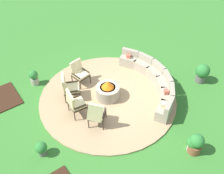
# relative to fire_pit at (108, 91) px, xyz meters

# --- Properties ---
(ground_plane) EXTENTS (24.00, 24.00, 0.00)m
(ground_plane) POSITION_rel_fire_pit_xyz_m (0.00, 0.00, -0.37)
(ground_plane) COLOR #387A2D
(patio_circle) EXTENTS (5.26, 5.26, 0.06)m
(patio_circle) POSITION_rel_fire_pit_xyz_m (0.00, 0.00, -0.34)
(patio_circle) COLOR tan
(patio_circle) RESTS_ON ground_plane
(mulch_bed_left) EXTENTS (1.47, 1.30, 0.04)m
(mulch_bed_left) POSITION_rel_fire_pit_xyz_m (-2.36, -3.41, -0.35)
(mulch_bed_left) COLOR #382114
(mulch_bed_left) RESTS_ON ground_plane
(fire_pit) EXTENTS (0.91, 0.91, 0.78)m
(fire_pit) POSITION_rel_fire_pit_xyz_m (0.00, 0.00, 0.00)
(fire_pit) COLOR #9E937F
(fire_pit) RESTS_ON patio_circle
(curved_stone_bench) EXTENTS (3.86, 1.86, 0.73)m
(curved_stone_bench) POSITION_rel_fire_pit_xyz_m (0.54, 1.83, -0.01)
(curved_stone_bench) COLOR #9E937F
(curved_stone_bench) RESTS_ON patio_circle
(lounge_chair_front_left) EXTENTS (0.67, 0.65, 1.01)m
(lounge_chair_front_left) POSITION_rel_fire_pit_xyz_m (-1.36, -0.44, 0.23)
(lounge_chair_front_left) COLOR #2D2319
(lounge_chair_front_left) RESTS_ON patio_circle
(lounge_chair_front_right) EXTENTS (0.80, 0.81, 1.11)m
(lounge_chair_front_right) POSITION_rel_fire_pit_xyz_m (-0.81, -1.19, 0.25)
(lounge_chair_front_right) COLOR #2D2319
(lounge_chair_front_right) RESTS_ON patio_circle
(lounge_chair_back_left) EXTENTS (0.67, 0.60, 1.13)m
(lounge_chair_back_left) POSITION_rel_fire_pit_xyz_m (0.05, -1.43, 0.26)
(lounge_chair_back_left) COLOR #2D2319
(lounge_chair_back_left) RESTS_ON patio_circle
(lounge_chair_back_right) EXTENTS (0.79, 0.83, 1.14)m
(lounge_chair_back_right) POSITION_rel_fire_pit_xyz_m (0.92, -1.10, 0.26)
(lounge_chair_back_right) COLOR #2D2319
(lounge_chair_back_right) RESTS_ON patio_circle
(potted_plant_0) EXTENTS (0.57, 0.57, 0.83)m
(potted_plant_0) POSITION_rel_fire_pit_xyz_m (1.45, 3.69, 0.09)
(potted_plant_0) COLOR #605B56
(potted_plant_0) RESTS_ON ground_plane
(potted_plant_1) EXTENTS (0.37, 0.37, 0.53)m
(potted_plant_1) POSITION_rel_fire_pit_xyz_m (0.87, -3.10, -0.07)
(potted_plant_1) COLOR #605B56
(potted_plant_1) RESTS_ON ground_plane
(potted_plant_2) EXTENTS (0.40, 0.40, 0.61)m
(potted_plant_2) POSITION_rel_fire_pit_xyz_m (3.48, 0.77, -0.02)
(potted_plant_2) COLOR #A89E8E
(potted_plant_2) RESTS_ON ground_plane
(potted_plant_3) EXTENTS (0.45, 0.45, 0.77)m
(potted_plant_3) POSITION_rel_fire_pit_xyz_m (3.57, 0.79, 0.05)
(potted_plant_3) COLOR brown
(potted_plant_3) RESTS_ON ground_plane
(potted_plant_4) EXTENTS (0.37, 0.37, 0.66)m
(potted_plant_4) POSITION_rel_fire_pit_xyz_m (-2.43, -1.95, -0.01)
(potted_plant_4) COLOR #A89E8E
(potted_plant_4) RESTS_ON ground_plane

